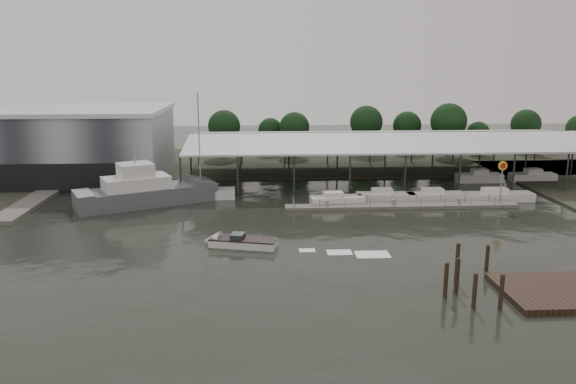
{
  "coord_description": "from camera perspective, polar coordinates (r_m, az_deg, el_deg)",
  "views": [
    {
      "loc": [
        -2.32,
        -54.17,
        17.13
      ],
      "look_at": [
        1.25,
        8.41,
        2.5
      ],
      "focal_mm": 35.0,
      "sensor_mm": 36.0,
      "label": 1
    }
  ],
  "objects": [
    {
      "name": "ground",
      "position": [
        56.86,
        -0.77,
        -4.4
      ],
      "size": [
        200.0,
        200.0,
        0.0
      ],
      "primitive_type": "plane",
      "color": "black",
      "rests_on": "ground"
    },
    {
      "name": "grey_trawler",
      "position": [
        70.78,
        -14.26,
        0.04
      ],
      "size": [
        17.33,
        11.72,
        8.84
      ],
      "rotation": [
        0.0,
        0.0,
        0.45
      ],
      "color": "#55595E",
      "rests_on": "ground"
    },
    {
      "name": "horizon_tree_line",
      "position": [
        106.11,
        10.9,
        6.67
      ],
      "size": [
        71.44,
        10.4,
        9.79
      ],
      "color": "#312416",
      "rests_on": "ground"
    },
    {
      "name": "floating_dock",
      "position": [
        68.59,
        11.47,
        -1.42
      ],
      "size": [
        28.0,
        2.0,
        1.4
      ],
      "color": "#68645C",
      "rests_on": "ground"
    },
    {
      "name": "storage_warehouse",
      "position": [
        88.74,
        -20.12,
        4.67
      ],
      "size": [
        24.5,
        20.5,
        10.5
      ],
      "color": "#A4A9AE",
      "rests_on": "ground"
    },
    {
      "name": "moored_cruiser_2",
      "position": [
        72.74,
        14.76,
        -0.43
      ],
      "size": [
        7.42,
        2.49,
        1.7
      ],
      "rotation": [
        0.0,
        0.0,
        0.04
      ],
      "color": "silver",
      "rests_on": "ground"
    },
    {
      "name": "shell_fuel_sign",
      "position": [
        71.77,
        20.92,
        1.66
      ],
      "size": [
        1.1,
        0.18,
        5.55
      ],
      "color": "gray",
      "rests_on": "ground"
    },
    {
      "name": "moored_cruiser_3",
      "position": [
        75.28,
        20.54,
        -0.39
      ],
      "size": [
        8.69,
        2.22,
        1.7
      ],
      "rotation": [
        0.0,
        0.0,
        0.0
      ],
      "color": "silver",
      "rests_on": "ground"
    },
    {
      "name": "covered_boat_shed",
      "position": [
        85.12,
        9.93,
        5.52
      ],
      "size": [
        58.24,
        24.0,
        6.96
      ],
      "color": "silver",
      "rests_on": "ground"
    },
    {
      "name": "mooring_pilings",
      "position": [
        45.03,
        17.93,
        -8.45
      ],
      "size": [
        5.58,
        7.87,
        3.84
      ],
      "color": "#35251A",
      "rests_on": "ground"
    },
    {
      "name": "speedboat_underway",
      "position": [
        53.64,
        -5.2,
        -5.1
      ],
      "size": [
        17.74,
        6.17,
        2.0
      ],
      "rotation": [
        0.0,
        0.0,
        2.89
      ],
      "color": "silver",
      "rests_on": "ground"
    },
    {
      "name": "land_strip_far",
      "position": [
        97.69,
        -1.86,
        3.09
      ],
      "size": [
        140.0,
        30.0,
        0.3
      ],
      "color": "#3C3F2F",
      "rests_on": "ground"
    },
    {
      "name": "moored_cruiser_0",
      "position": [
        68.73,
        4.94,
        -0.82
      ],
      "size": [
        6.68,
        2.8,
        1.7
      ],
      "rotation": [
        0.0,
        0.0,
        0.09
      ],
      "color": "silver",
      "rests_on": "ground"
    },
    {
      "name": "white_sailboat",
      "position": [
        72.62,
        -9.33,
        -0.15
      ],
      "size": [
        9.62,
        2.96,
        13.57
      ],
      "rotation": [
        0.0,
        0.0,
        0.04
      ],
      "color": "silver",
      "rests_on": "ground"
    },
    {
      "name": "moored_cruiser_1",
      "position": [
        71.28,
        9.84,
        -0.46
      ],
      "size": [
        7.33,
        2.56,
        1.7
      ],
      "rotation": [
        0.0,
        0.0,
        -0.05
      ],
      "color": "silver",
      "rests_on": "ground"
    },
    {
      "name": "trawler_dock",
      "position": [
        75.48,
        -24.68,
        -1.01
      ],
      "size": [
        3.0,
        18.0,
        0.5
      ],
      "color": "#68645C",
      "rests_on": "ground"
    },
    {
      "name": "land_strip_west",
      "position": [
        93.78,
        -26.9,
        1.24
      ],
      "size": [
        20.0,
        40.0,
        0.3
      ],
      "color": "#3C3F2F",
      "rests_on": "ground"
    }
  ]
}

